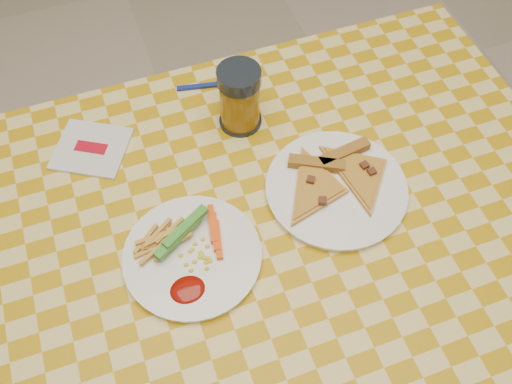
% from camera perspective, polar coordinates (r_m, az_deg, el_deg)
% --- Properties ---
extents(ground, '(8.00, 8.00, 0.00)m').
position_cam_1_polar(ground, '(1.75, 0.05, -15.78)').
color(ground, beige).
rests_on(ground, ground).
extents(table, '(1.28, 0.88, 0.76)m').
position_cam_1_polar(table, '(1.12, 0.08, -5.22)').
color(table, white).
rests_on(table, ground).
extents(plate_left, '(0.26, 0.26, 0.01)m').
position_cam_1_polar(plate_left, '(1.03, -6.38, -6.45)').
color(plate_left, white).
rests_on(plate_left, table).
extents(plate_right, '(0.35, 0.35, 0.01)m').
position_cam_1_polar(plate_right, '(1.10, 8.02, 0.29)').
color(plate_right, white).
rests_on(plate_right, table).
extents(fries_veggies, '(0.19, 0.17, 0.04)m').
position_cam_1_polar(fries_veggies, '(1.02, -7.17, -5.41)').
color(fries_veggies, gold).
rests_on(fries_veggies, plate_left).
extents(pizza_slices, '(0.28, 0.25, 0.02)m').
position_cam_1_polar(pizza_slices, '(1.10, 7.97, 1.41)').
color(pizza_slices, gold).
rests_on(pizza_slices, plate_right).
extents(drink_glass, '(0.09, 0.09, 0.14)m').
position_cam_1_polar(drink_glass, '(1.15, -1.65, 9.35)').
color(drink_glass, black).
rests_on(drink_glass, table).
extents(napkin, '(0.19, 0.18, 0.01)m').
position_cam_1_polar(napkin, '(1.20, -16.14, 4.20)').
color(napkin, silver).
rests_on(napkin, table).
extents(fork, '(0.13, 0.04, 0.01)m').
position_cam_1_polar(fork, '(1.27, -4.91, 10.58)').
color(fork, navy).
rests_on(fork, table).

